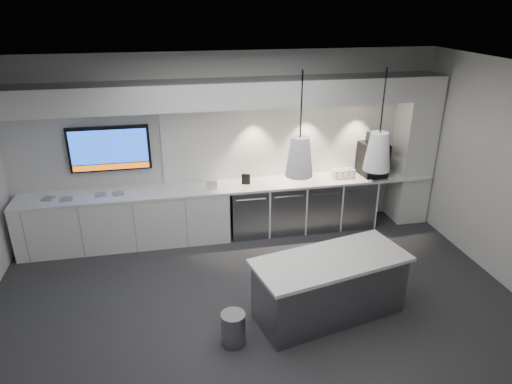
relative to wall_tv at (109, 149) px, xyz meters
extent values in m
plane|color=#2D2D30|center=(1.90, -2.45, -1.56)|extent=(7.00, 7.00, 0.00)
plane|color=black|center=(1.90, -2.45, 1.44)|extent=(7.00, 7.00, 0.00)
plane|color=silver|center=(1.90, 0.05, -0.06)|extent=(7.00, 0.00, 7.00)
plane|color=silver|center=(1.90, -4.95, -0.06)|extent=(7.00, 0.00, 7.00)
cube|color=white|center=(1.90, -0.27, -0.68)|extent=(6.80, 0.65, 0.04)
cube|color=white|center=(0.15, -0.27, -1.13)|extent=(3.30, 0.63, 0.86)
cube|color=gray|center=(2.15, -0.27, -1.13)|extent=(0.60, 0.61, 0.85)
cube|color=gray|center=(2.78, -0.27, -1.13)|extent=(0.60, 0.61, 0.85)
cube|color=gray|center=(3.41, -0.27, -1.13)|extent=(0.60, 0.61, 0.85)
cube|color=gray|center=(4.04, -0.27, -1.13)|extent=(0.60, 0.61, 0.85)
cube|color=white|center=(3.10, 0.03, -0.01)|extent=(4.60, 0.03, 1.30)
cube|color=white|center=(1.90, -0.25, 0.84)|extent=(6.90, 0.60, 0.40)
cube|color=white|center=(5.10, -0.25, -0.26)|extent=(0.55, 0.55, 2.60)
cube|color=black|center=(0.00, 0.00, 0.00)|extent=(1.25, 0.06, 0.72)
cube|color=#123CAF|center=(0.00, -0.03, 0.04)|extent=(1.17, 0.00, 0.54)
cube|color=#E0590D|center=(0.00, -0.03, -0.29)|extent=(1.17, 0.00, 0.09)
cube|color=gray|center=(2.75, -2.65, -1.18)|extent=(1.94, 1.11, 0.77)
cube|color=white|center=(2.75, -2.65, -0.77)|extent=(2.05, 1.22, 0.05)
cylinder|color=gray|center=(1.49, -2.95, -1.36)|extent=(0.33, 0.33, 0.41)
cube|color=black|center=(4.35, -0.24, -0.38)|extent=(0.44, 0.49, 0.56)
cube|color=black|center=(4.35, -0.24, -0.01)|extent=(0.24, 0.24, 0.18)
cube|color=gray|center=(4.35, -0.49, -0.64)|extent=(0.32, 0.22, 0.03)
cube|color=black|center=(2.12, -0.28, -0.57)|extent=(0.14, 0.06, 0.18)
cube|color=white|center=(1.55, -0.37, -0.59)|extent=(0.18, 0.07, 0.14)
cube|color=gray|center=(-0.95, -0.29, -0.65)|extent=(0.20, 0.20, 0.02)
cube|color=gray|center=(-0.67, -0.36, -0.65)|extent=(0.18, 0.18, 0.02)
cube|color=gray|center=(-0.18, -0.28, -0.65)|extent=(0.17, 0.17, 0.02)
cube|color=gray|center=(0.08, -0.29, -0.65)|extent=(0.20, 0.20, 0.02)
cone|color=white|center=(2.30, -2.65, 0.59)|extent=(0.31, 0.31, 0.44)
cylinder|color=black|center=(2.30, -2.65, 1.16)|extent=(0.02, 0.02, 0.70)
cone|color=white|center=(3.21, -2.65, 0.59)|extent=(0.31, 0.31, 0.44)
cylinder|color=black|center=(3.21, -2.65, 1.16)|extent=(0.02, 0.02, 0.70)
camera|label=1|loc=(0.91, -7.16, 2.16)|focal=32.00mm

